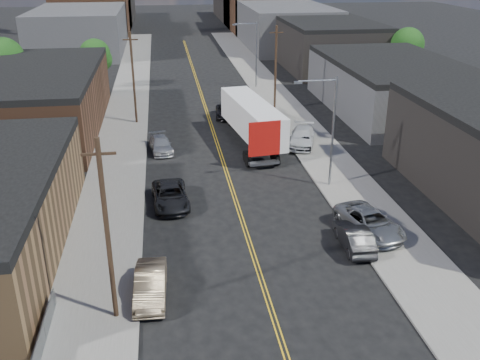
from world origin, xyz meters
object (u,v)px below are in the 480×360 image
object	(u,v)px
car_left_b	(150,285)
car_right_lot_b	(302,137)
car_left_d	(161,144)
car_right_oncoming	(354,237)
semi_truck	(249,116)
car_right_lot_c	(304,141)
car_ahead_truck	(226,112)
car_left_c	(170,196)
car_right_lot_a	(369,222)

from	to	relation	value
car_left_b	car_right_lot_b	world-z (taller)	car_right_lot_b
car_left_b	car_left_d	xyz separation A→B (m)	(0.79, 23.79, -0.10)
car_left_d	car_right_oncoming	size ratio (longest dim) A/B	1.02
semi_truck	car_right_lot_c	world-z (taller)	semi_truck
car_left_b	car_ahead_truck	distance (m)	35.22
car_right_oncoming	car_left_d	bearing A→B (deg)	-57.21
semi_truck	car_left_c	bearing A→B (deg)	-127.92
car_right_lot_a	car_left_d	bearing A→B (deg)	112.45
car_left_b	car_left_d	distance (m)	23.80
car_right_oncoming	car_right_lot_c	distance (m)	18.89
car_left_b	car_right_lot_a	size ratio (longest dim) A/B	0.83
car_left_b	car_right_oncoming	world-z (taller)	car_left_b
car_right_oncoming	car_ahead_truck	size ratio (longest dim) A/B	0.94
car_right_lot_a	car_right_lot_c	world-z (taller)	car_right_lot_a
car_right_oncoming	car_right_lot_a	bearing A→B (deg)	-135.30
car_left_b	car_left_d	bearing A→B (deg)	90.32
car_right_oncoming	car_right_lot_a	xyz separation A→B (m)	(1.60, 1.49, 0.18)
semi_truck	car_right_lot_a	world-z (taller)	semi_truck
car_left_b	car_right_lot_b	distance (m)	27.44
car_left_d	car_right_oncoming	bearing A→B (deg)	-66.37
car_right_lot_c	car_ahead_truck	bearing A→B (deg)	134.26
car_right_lot_a	car_ahead_truck	world-z (taller)	car_right_lot_a
car_left_c	car_right_oncoming	distance (m)	14.15
semi_truck	car_left_c	xyz separation A→B (m)	(-8.37, -14.39, -1.73)
car_right_lot_a	car_ahead_truck	bearing A→B (deg)	88.09
car_right_lot_b	car_right_oncoming	bearing A→B (deg)	-75.75
car_right_lot_b	car_right_lot_c	distance (m)	0.84
car_left_b	car_right_lot_b	bearing A→B (deg)	60.06
car_left_d	car_right_lot_a	size ratio (longest dim) A/B	0.82
car_right_oncoming	car_right_lot_c	world-z (taller)	car_right_oncoming
car_right_lot_b	car_right_lot_c	bearing A→B (deg)	-71.10
car_right_lot_a	car_right_lot_b	xyz separation A→B (m)	(0.00, 18.16, 0.01)
car_left_d	car_right_oncoming	xyz separation A→B (m)	(12.21, -20.21, 0.08)
semi_truck	car_left_d	distance (m)	9.44
car_right_oncoming	car_ahead_truck	world-z (taller)	car_right_oncoming
car_right_lot_b	car_left_d	bearing A→B (deg)	-163.43
semi_truck	car_right_lot_a	distance (m)	21.60
car_left_d	car_ahead_truck	size ratio (longest dim) A/B	0.96
car_left_c	car_right_lot_c	distance (m)	17.01
car_left_b	car_right_lot_a	world-z (taller)	car_right_lot_a
car_right_lot_c	car_left_b	bearing A→B (deg)	-106.64
car_right_lot_a	car_right_oncoming	bearing A→B (deg)	-150.93
car_left_c	car_right_lot_c	world-z (taller)	car_left_c
car_left_c	car_right_lot_a	distance (m)	14.76
car_left_d	car_right_lot_b	xyz separation A→B (m)	(13.81, -0.56, 0.28)
semi_truck	car_right_lot_c	xyz separation A→B (m)	(4.83, -3.66, -1.70)
semi_truck	car_left_b	distance (m)	27.89
car_left_b	car_left_c	size ratio (longest dim) A/B	0.86
car_right_lot_b	car_ahead_truck	bearing A→B (deg)	138.46
car_left_c	car_right_oncoming	size ratio (longest dim) A/B	1.20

